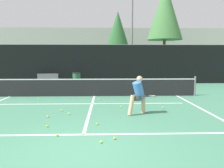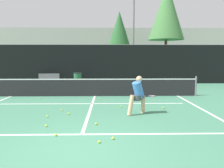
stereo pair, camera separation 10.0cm
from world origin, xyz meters
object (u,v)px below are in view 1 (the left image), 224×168
object	(u,v)px
trash_bin	(77,79)
courtside_bench	(48,79)
parked_car	(68,73)
player_practicing	(138,94)

from	to	relation	value
trash_bin	courtside_bench	bearing A→B (deg)	172.57
trash_bin	parked_car	bearing A→B (deg)	106.82
trash_bin	player_practicing	bearing A→B (deg)	-68.43
courtside_bench	trash_bin	bearing A→B (deg)	-13.62
courtside_bench	parked_car	xyz separation A→B (m)	(0.84, 4.33, 0.13)
trash_bin	parked_car	world-z (taller)	parked_car
courtside_bench	trash_bin	distance (m)	2.25
player_practicing	courtside_bench	xyz separation A→B (m)	(-5.60, 8.82, -0.29)
parked_car	trash_bin	bearing A→B (deg)	-73.18
courtside_bench	trash_bin	world-z (taller)	trash_bin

